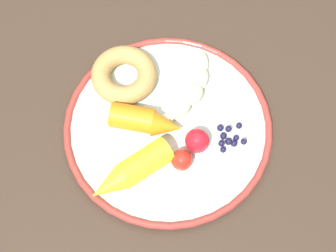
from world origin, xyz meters
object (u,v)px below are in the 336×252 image
Objects in this scene: plate at (168,127)px; blueberry_pile at (229,137)px; carrot_orange at (146,122)px; tomato_near at (182,160)px; tomato_mid at (198,139)px; donut at (124,75)px; carrot_yellow at (131,172)px; banana at (190,93)px; dining_table at (146,151)px.

plate is 5.78× the size of blueberry_pile.
carrot_orange is 3.63× the size of tomato_near.
tomato_mid is at bearing -59.14° from blueberry_pile.
carrot_orange is at bearing -64.44° from plate.
tomato_mid is at bearing 76.27° from plate.
donut reaches higher than blueberry_pile.
carrot_orange reaches higher than plate.
plate is 0.11m from carrot_yellow.
tomato_mid reaches higher than banana.
carrot_yellow is 3.45× the size of tomato_mid.
banana is at bearing 167.30° from carrot_yellow.
blueberry_pile is (-0.01, 0.10, 0.01)m from plate.
banana is at bearing 149.48° from carrot_orange.
blueberry_pile is at bearing 101.98° from dining_table.
banana is 0.10m from blueberry_pile.
donut is at bearing -136.04° from carrot_orange.
tomato_mid is at bearing 91.40° from dining_table.
donut is (-0.16, -0.08, -0.00)m from carrot_yellow.
tomato_near is (-0.05, 0.07, -0.00)m from carrot_yellow.
tomato_mid is (0.03, -0.05, 0.01)m from blueberry_pile.
blueberry_pile is (-0.03, 0.13, -0.01)m from carrot_orange.
tomato_mid is (0.08, 0.04, 0.01)m from banana.
carrot_yellow is at bearing -41.64° from tomato_mid.
tomato_near reaches higher than donut.
banana is 1.54× the size of donut.
carrot_yellow reaches higher than dining_table.
donut is 0.18m from tomato_near.
tomato_mid is (-0.04, 0.01, 0.00)m from tomato_near.
tomato_mid is at bearing 163.57° from tomato_near.
carrot_orange is 0.14m from blueberry_pile.
carrot_yellow reaches higher than donut.
tomato_mid is at bearing 27.99° from banana.
blueberry_pile is (-0.11, 0.12, -0.01)m from carrot_yellow.
plate is 0.12m from donut.
blueberry_pile is 0.05m from tomato_mid.
tomato_near is at bearing -40.38° from blueberry_pile.
dining_table is at bearing -78.02° from blueberry_pile.
carrot_orange is 0.10m from donut.
donut is at bearing -101.68° from blueberry_pile.
tomato_mid is (-0.09, 0.08, -0.00)m from carrot_yellow.
plate is 2.51× the size of carrot_yellow.
banana is 0.09m from carrot_orange.
plate is at bearing 61.19° from donut.
donut is (0.01, -0.11, 0.00)m from banana.
carrot_yellow reaches higher than plate.
dining_table is at bearing -86.64° from carrot_orange.
carrot_yellow is at bearing -12.70° from banana.
carrot_yellow is 4.03× the size of tomato_near.
carrot_orange is 0.90× the size of carrot_yellow.
blueberry_pile is at bearing 120.86° from tomato_mid.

